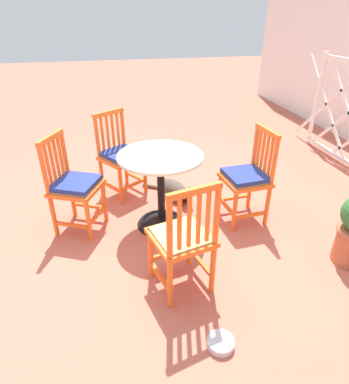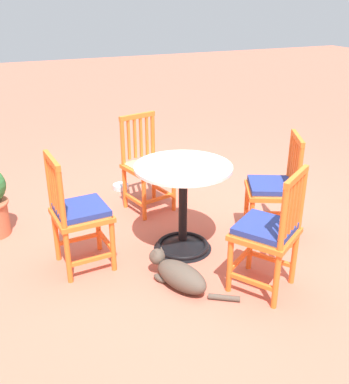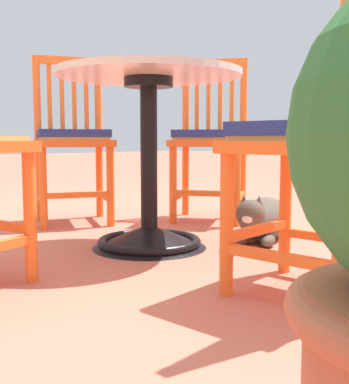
% 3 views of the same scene
% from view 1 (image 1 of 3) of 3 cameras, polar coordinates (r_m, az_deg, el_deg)
% --- Properties ---
extents(ground_plane, '(24.00, 24.00, 0.00)m').
position_cam_1_polar(ground_plane, '(3.16, -4.65, -6.44)').
color(ground_plane, '#BC604C').
extents(cafe_table, '(0.76, 0.76, 0.73)m').
position_cam_1_polar(cafe_table, '(3.07, -2.32, -1.19)').
color(cafe_table, black).
rests_on(cafe_table, ground_plane).
extents(orange_chair_facing_out, '(0.43, 0.43, 0.91)m').
position_cam_1_polar(orange_chair_facing_out, '(3.16, 12.55, 2.38)').
color(orange_chair_facing_out, orange).
rests_on(orange_chair_facing_out, ground_plane).
extents(orange_chair_near_fence, '(0.55, 0.55, 0.91)m').
position_cam_1_polar(orange_chair_near_fence, '(3.61, -9.37, 6.20)').
color(orange_chair_near_fence, orange).
rests_on(orange_chair_near_fence, ground_plane).
extents(orange_chair_at_corner, '(0.53, 0.53, 0.91)m').
position_cam_1_polar(orange_chair_at_corner, '(3.07, -17.10, 0.99)').
color(orange_chair_at_corner, orange).
rests_on(orange_chair_at_corner, ground_plane).
extents(orange_chair_tucked_in, '(0.48, 0.48, 0.91)m').
position_cam_1_polar(orange_chair_tucked_in, '(2.30, 1.48, -8.27)').
color(orange_chair_tucked_in, orange).
rests_on(orange_chair_tucked_in, ground_plane).
extents(tabby_cat, '(0.62, 0.49, 0.23)m').
position_cam_1_polar(tabby_cat, '(3.59, 0.21, 0.27)').
color(tabby_cat, '#4C4238').
rests_on(tabby_cat, ground_plane).
extents(pet_water_bowl, '(0.17, 0.17, 0.05)m').
position_cam_1_polar(pet_water_bowl, '(2.26, 8.02, -24.60)').
color(pet_water_bowl, silver).
rests_on(pet_water_bowl, ground_plane).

